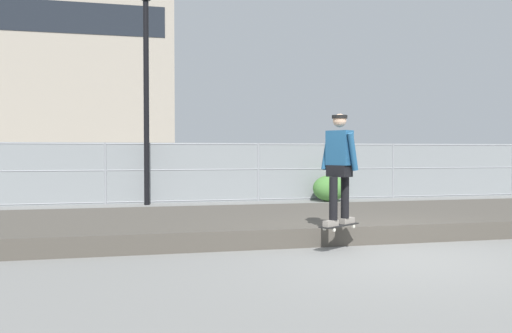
# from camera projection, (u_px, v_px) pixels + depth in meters

# --- Properties ---
(ground_plane) EXTENTS (120.00, 120.00, 0.00)m
(ground_plane) POSITION_uv_depth(u_px,v_px,m) (391.00, 257.00, 7.59)
(ground_plane) COLOR slate
(gravel_berm) EXTENTS (17.58, 3.96, 0.32)m
(gravel_berm) POSITION_uv_depth(u_px,v_px,m) (323.00, 221.00, 10.42)
(gravel_berm) COLOR #4C473F
(gravel_berm) RESTS_ON ground_plane
(skateboard) EXTENTS (0.78, 0.60, 0.07)m
(skateboard) POSITION_uv_depth(u_px,v_px,m) (339.00, 226.00, 7.94)
(skateboard) COLOR black
(skater) EXTENTS (0.66, 0.61, 1.73)m
(skater) POSITION_uv_depth(u_px,v_px,m) (339.00, 162.00, 7.91)
(skater) COLOR gray
(skater) RESTS_ON skateboard
(chain_fence) EXTENTS (18.76, 0.06, 1.85)m
(chain_fence) POSITION_uv_depth(u_px,v_px,m) (258.00, 172.00, 16.15)
(chain_fence) COLOR gray
(chain_fence) RESTS_ON ground_plane
(street_lamp) EXTENTS (0.44, 0.44, 6.33)m
(street_lamp) POSITION_uv_depth(u_px,v_px,m) (146.00, 70.00, 14.90)
(street_lamp) COLOR black
(street_lamp) RESTS_ON ground_plane
(parked_car_near) EXTENTS (4.43, 2.00, 1.66)m
(parked_car_near) POSITION_uv_depth(u_px,v_px,m) (109.00, 172.00, 18.60)
(parked_car_near) COLOR navy
(parked_car_near) RESTS_ON ground_plane
(library_building) EXTENTS (19.18, 13.43, 19.72)m
(library_building) POSITION_uv_depth(u_px,v_px,m) (64.00, 61.00, 46.46)
(library_building) COLOR #9E9384
(library_building) RESTS_ON ground_plane
(shrub_left) EXTENTS (1.08, 0.88, 0.83)m
(shrub_left) POSITION_uv_depth(u_px,v_px,m) (330.00, 188.00, 16.07)
(shrub_left) COLOR #477F38
(shrub_left) RESTS_ON ground_plane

